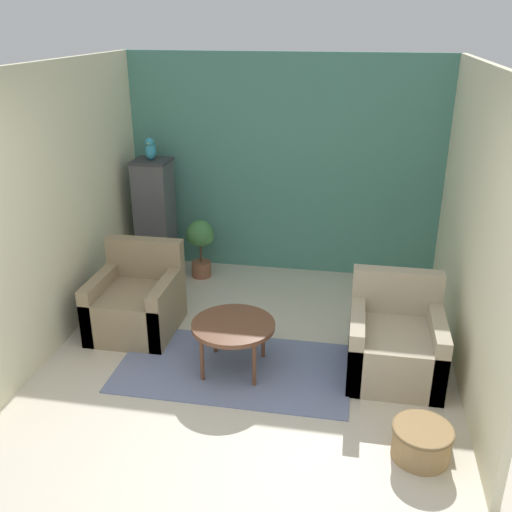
% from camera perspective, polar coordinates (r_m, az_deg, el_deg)
% --- Properties ---
extents(ground_plane, '(20.00, 20.00, 0.00)m').
position_cam_1_polar(ground_plane, '(4.15, -4.67, -21.05)').
color(ground_plane, beige).
rests_on(ground_plane, ground).
extents(wall_back_accent, '(3.73, 0.06, 2.54)m').
position_cam_1_polar(wall_back_accent, '(6.70, 2.78, 8.88)').
color(wall_back_accent, '#4C897A').
rests_on(wall_back_accent, ground_plane).
extents(wall_left, '(0.06, 3.54, 2.54)m').
position_cam_1_polar(wall_left, '(5.60, -18.87, 4.89)').
color(wall_left, beige).
rests_on(wall_left, ground_plane).
extents(wall_right, '(0.06, 3.54, 2.54)m').
position_cam_1_polar(wall_right, '(5.02, 21.10, 2.57)').
color(wall_right, beige).
rests_on(wall_right, ground_plane).
extents(area_rug, '(2.04, 1.11, 0.01)m').
position_cam_1_polar(area_rug, '(5.14, -2.21, -11.10)').
color(area_rug, slate).
rests_on(area_rug, ground_plane).
extents(coffee_table, '(0.72, 0.72, 0.45)m').
position_cam_1_polar(coffee_table, '(4.93, -2.29, -7.16)').
color(coffee_table, brown).
rests_on(coffee_table, ground_plane).
extents(armchair_left, '(0.78, 0.83, 0.84)m').
position_cam_1_polar(armchair_left, '(5.73, -11.83, -4.66)').
color(armchair_left, '#8E7A5B').
rests_on(armchair_left, ground_plane).
extents(armchair_right, '(0.78, 0.83, 0.84)m').
position_cam_1_polar(armchair_right, '(5.09, 13.70, -8.57)').
color(armchair_right, tan).
rests_on(armchair_right, ground_plane).
extents(birdcage, '(0.46, 0.46, 1.39)m').
position_cam_1_polar(birdcage, '(6.81, -10.02, 3.64)').
color(birdcage, '#353539').
rests_on(birdcage, ground_plane).
extents(parrot, '(0.12, 0.22, 0.26)m').
position_cam_1_polar(parrot, '(6.60, -10.50, 10.44)').
color(parrot, teal).
rests_on(parrot, birdcage).
extents(potted_plant, '(0.35, 0.32, 0.70)m').
position_cam_1_polar(potted_plant, '(6.71, -5.61, 1.52)').
color(potted_plant, brown).
rests_on(potted_plant, ground_plane).
extents(wicker_basket, '(0.43, 0.43, 0.25)m').
position_cam_1_polar(wicker_basket, '(4.35, 16.22, -17.33)').
color(wicker_basket, '#A37F51').
rests_on(wicker_basket, ground_plane).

